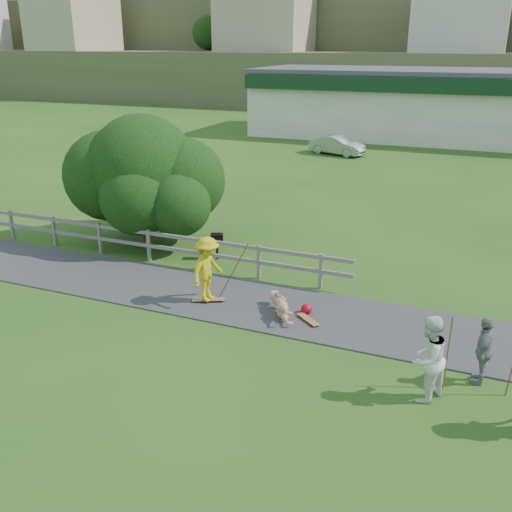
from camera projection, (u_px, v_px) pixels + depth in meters
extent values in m
plane|color=#275217|center=(211.00, 323.00, 15.02)|extent=(260.00, 260.00, 0.00)
cube|color=#343336|center=(235.00, 300.00, 16.31)|extent=(34.00, 3.00, 0.04)
cube|color=#67615B|center=(12.00, 225.00, 21.29)|extent=(0.10, 0.10, 1.10)
cube|color=#67615B|center=(54.00, 231.00, 20.57)|extent=(0.10, 0.10, 1.10)
cube|color=#67615B|center=(100.00, 238.00, 19.85)|extent=(0.10, 0.10, 1.10)
cube|color=#67615B|center=(149.00, 246.00, 19.12)|extent=(0.10, 0.10, 1.10)
cube|color=#67615B|center=(202.00, 254.00, 18.40)|extent=(0.10, 0.10, 1.10)
cube|color=#67615B|center=(259.00, 262.00, 17.68)|extent=(0.10, 0.10, 1.10)
cube|color=#67615B|center=(321.00, 271.00, 16.95)|extent=(0.10, 0.10, 1.10)
cube|color=#67615B|center=(135.00, 231.00, 19.15)|extent=(15.00, 0.08, 0.12)
cube|color=#67615B|center=(136.00, 244.00, 19.30)|extent=(15.00, 0.08, 0.12)
cube|color=beige|center=(468.00, 107.00, 42.97)|extent=(32.00, 10.00, 4.80)
cube|color=#13351A|center=(467.00, 87.00, 37.85)|extent=(32.00, 0.60, 1.00)
cube|color=#4E4D53|center=(473.00, 72.00, 42.08)|extent=(32.50, 10.50, 0.30)
cube|color=#4C5733|center=(441.00, 82.00, 61.49)|extent=(220.00, 14.00, 6.00)
cube|color=beige|center=(449.00, 17.00, 59.22)|extent=(10.00, 9.00, 7.00)
cube|color=#4C5733|center=(455.00, 47.00, 71.50)|extent=(220.00, 14.00, 13.00)
cube|color=#4C5733|center=(466.00, 17.00, 81.33)|extent=(220.00, 14.00, 21.00)
imported|color=gold|center=(208.00, 272.00, 15.88)|extent=(0.88, 1.30, 1.86)
imported|color=tan|center=(281.00, 306.00, 15.32)|extent=(1.56, 1.24, 0.59)
imported|color=white|center=(428.00, 359.00, 11.52)|extent=(1.05, 1.13, 1.87)
imported|color=gray|center=(484.00, 350.00, 12.15)|extent=(0.43, 0.93, 1.55)
imported|color=#989A9F|center=(337.00, 145.00, 37.55)|extent=(3.95, 2.24, 1.23)
sphere|color=#9F061A|center=(306.00, 309.00, 15.46)|extent=(0.30, 0.30, 0.30)
cylinder|color=brown|center=(233.00, 268.00, 15.98)|extent=(0.03, 0.03, 2.02)
cylinder|color=brown|center=(448.00, 353.00, 11.90)|extent=(0.03, 0.03, 1.70)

